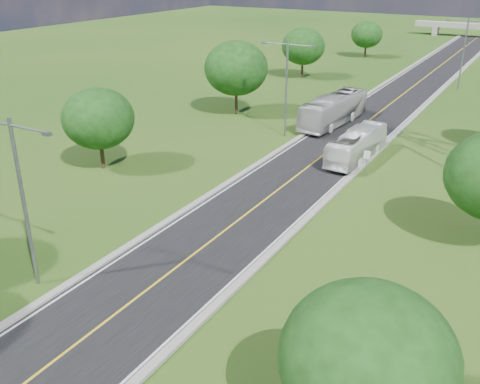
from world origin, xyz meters
name	(u,v)px	position (x,y,z in m)	size (l,w,h in m)	color
ground	(381,112)	(0.00, 60.00, 0.00)	(260.00, 260.00, 0.00)	#204C15
road	(394,101)	(0.00, 66.00, 0.03)	(8.00, 150.00, 0.06)	black
curb_left	(363,97)	(-4.25, 66.00, 0.11)	(0.50, 150.00, 0.22)	gray
curb_right	(427,105)	(4.25, 66.00, 0.11)	(0.50, 150.00, 0.22)	gray
speed_limit_sign	(367,159)	(5.20, 37.98, 1.60)	(0.55, 0.09, 2.40)	slate
overpass	(479,27)	(0.00, 140.00, 2.41)	(30.00, 3.00, 3.20)	gray
streetlight_near_left	(22,190)	(-6.00, 12.00, 5.94)	(5.90, 0.25, 10.00)	slate
streetlight_mid_left	(286,81)	(-6.00, 45.00, 5.94)	(5.90, 0.25, 10.00)	slate
streetlight_far_right	(464,48)	(6.00, 78.00, 5.94)	(5.90, 0.25, 10.00)	slate
tree_lb	(98,118)	(-16.00, 28.00, 4.64)	(6.30, 6.30, 7.33)	black
tree_lc	(236,68)	(-15.00, 50.00, 5.58)	(7.56, 7.56, 8.79)	black
tree_ld	(303,46)	(-17.00, 74.00, 4.95)	(6.72, 6.72, 7.82)	black
tree_le	(367,34)	(-14.50, 98.00, 4.33)	(5.88, 5.88, 6.84)	black
tree_ra	(368,359)	(14.00, 10.00, 4.64)	(6.30, 6.30, 7.33)	black
bus_outbound	(357,145)	(3.07, 41.71, 1.46)	(2.35, 10.04, 2.80)	white
bus_inbound	(334,110)	(-3.10, 51.59, 1.76)	(2.85, 12.18, 3.39)	beige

